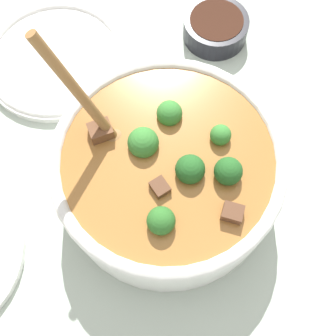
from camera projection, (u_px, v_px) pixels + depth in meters
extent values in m
plane|color=#ADBCAD|center=(168.00, 187.00, 0.59)|extent=(4.00, 4.00, 0.00)
cylinder|color=white|center=(168.00, 174.00, 0.54)|extent=(0.28, 0.28, 0.10)
torus|color=white|center=(168.00, 158.00, 0.50)|extent=(0.28, 0.28, 0.02)
cylinder|color=#9E662D|center=(168.00, 167.00, 0.52)|extent=(0.26, 0.26, 0.06)
sphere|color=#387F33|center=(221.00, 135.00, 0.50)|extent=(0.03, 0.03, 0.03)
cylinder|color=#6B9956|center=(219.00, 142.00, 0.51)|extent=(0.01, 0.01, 0.01)
sphere|color=#387F33|center=(143.00, 142.00, 0.49)|extent=(0.04, 0.04, 0.04)
cylinder|color=#6B9956|center=(144.00, 152.00, 0.52)|extent=(0.01, 0.01, 0.02)
sphere|color=#2D6B28|center=(161.00, 221.00, 0.45)|extent=(0.03, 0.03, 0.03)
cylinder|color=#6B9956|center=(161.00, 226.00, 0.48)|extent=(0.01, 0.01, 0.01)
sphere|color=#235B23|center=(190.00, 169.00, 0.48)|extent=(0.03, 0.03, 0.03)
cylinder|color=#6B9956|center=(189.00, 177.00, 0.50)|extent=(0.01, 0.01, 0.02)
sphere|color=#387F33|center=(169.00, 113.00, 0.51)|extent=(0.03, 0.03, 0.03)
cylinder|color=#6B9956|center=(169.00, 122.00, 0.53)|extent=(0.01, 0.01, 0.01)
sphere|color=#235B23|center=(228.00, 171.00, 0.47)|extent=(0.03, 0.03, 0.03)
cylinder|color=#6B9956|center=(226.00, 179.00, 0.50)|extent=(0.01, 0.01, 0.01)
cube|color=brown|center=(101.00, 132.00, 0.50)|extent=(0.03, 0.03, 0.02)
cube|color=brown|center=(232.00, 213.00, 0.46)|extent=(0.03, 0.03, 0.02)
cube|color=brown|center=(160.00, 188.00, 0.48)|extent=(0.02, 0.02, 0.02)
ellipsoid|color=olive|center=(114.00, 137.00, 0.51)|extent=(0.04, 0.03, 0.01)
cylinder|color=olive|center=(79.00, 93.00, 0.44)|extent=(0.05, 0.07, 0.16)
cylinder|color=black|center=(215.00, 28.00, 0.67)|extent=(0.10, 0.10, 0.04)
cylinder|color=#381E14|center=(216.00, 22.00, 0.66)|extent=(0.08, 0.08, 0.01)
cylinder|color=white|center=(56.00, 59.00, 0.66)|extent=(0.22, 0.22, 0.01)
torus|color=white|center=(55.00, 57.00, 0.66)|extent=(0.22, 0.22, 0.01)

